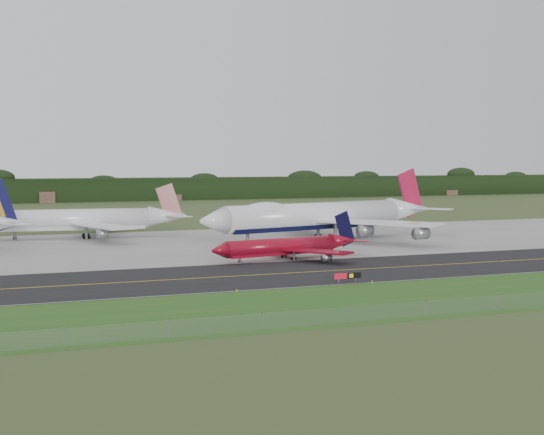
{
  "coord_description": "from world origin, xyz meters",
  "views": [
    {
      "loc": [
        -61.87,
        -136.64,
        21.36
      ],
      "look_at": [
        -2.41,
        22.0,
        8.65
      ],
      "focal_mm": 50.0,
      "sensor_mm": 36.0,
      "label": 1
    }
  ],
  "objects_px": {
    "jet_red_737": "(289,246)",
    "taxiway_sign": "(348,276)",
    "jet_ba_747": "(322,216)",
    "jet_star_tail": "(85,220)"
  },
  "relations": [
    {
      "from": "jet_red_737",
      "to": "taxiway_sign",
      "type": "height_order",
      "value": "jet_red_737"
    },
    {
      "from": "jet_ba_747",
      "to": "jet_red_737",
      "type": "height_order",
      "value": "jet_ba_747"
    },
    {
      "from": "jet_ba_747",
      "to": "jet_red_737",
      "type": "relative_size",
      "value": 2.05
    },
    {
      "from": "jet_ba_747",
      "to": "jet_red_737",
      "type": "distance_m",
      "value": 40.48
    },
    {
      "from": "jet_red_737",
      "to": "taxiway_sign",
      "type": "xyz_separation_m",
      "value": [
        -2.31,
        -33.58,
        -1.54
      ]
    },
    {
      "from": "jet_red_737",
      "to": "jet_star_tail",
      "type": "bearing_deg",
      "value": 120.49
    },
    {
      "from": "taxiway_sign",
      "to": "jet_red_737",
      "type": "bearing_deg",
      "value": 86.06
    },
    {
      "from": "jet_red_737",
      "to": "taxiway_sign",
      "type": "bearing_deg",
      "value": -93.94
    },
    {
      "from": "jet_ba_747",
      "to": "taxiway_sign",
      "type": "relative_size",
      "value": 14.41
    },
    {
      "from": "jet_ba_747",
      "to": "jet_star_tail",
      "type": "bearing_deg",
      "value": 154.5
    }
  ]
}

